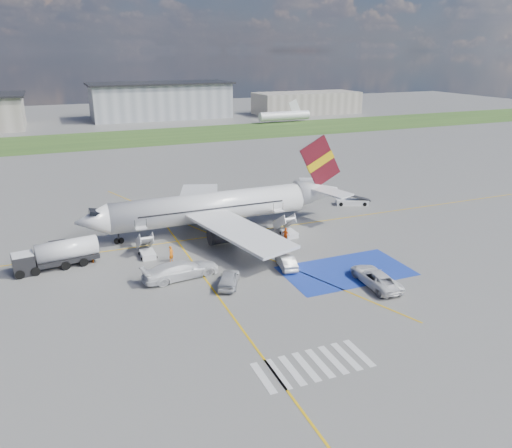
# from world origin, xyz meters

# --- Properties ---
(ground) EXTENTS (400.00, 400.00, 0.00)m
(ground) POSITION_xyz_m (0.00, 0.00, 0.00)
(ground) COLOR #60605E
(ground) RESTS_ON ground
(grass_strip) EXTENTS (400.00, 30.00, 0.01)m
(grass_strip) POSITION_xyz_m (0.00, 95.00, 0.01)
(grass_strip) COLOR #2D4C1E
(grass_strip) RESTS_ON ground
(taxiway_line_main) EXTENTS (120.00, 0.20, 0.01)m
(taxiway_line_main) POSITION_xyz_m (0.00, 12.00, 0.01)
(taxiway_line_main) COLOR gold
(taxiway_line_main) RESTS_ON ground
(taxiway_line_cross) EXTENTS (0.20, 60.00, 0.01)m
(taxiway_line_cross) POSITION_xyz_m (-5.00, -10.00, 0.01)
(taxiway_line_cross) COLOR gold
(taxiway_line_cross) RESTS_ON ground
(taxiway_line_diag) EXTENTS (20.71, 56.45, 0.01)m
(taxiway_line_diag) POSITION_xyz_m (0.00, 12.00, 0.01)
(taxiway_line_diag) COLOR gold
(taxiway_line_diag) RESTS_ON ground
(staging_box) EXTENTS (14.00, 8.00, 0.01)m
(staging_box) POSITION_xyz_m (10.00, -4.00, 0.01)
(staging_box) COLOR #1A349C
(staging_box) RESTS_ON ground
(crosswalk) EXTENTS (9.00, 4.00, 0.01)m
(crosswalk) POSITION_xyz_m (-1.80, -18.00, 0.01)
(crosswalk) COLOR silver
(crosswalk) RESTS_ON ground
(terminal_centre) EXTENTS (48.00, 18.00, 12.00)m
(terminal_centre) POSITION_xyz_m (20.00, 135.00, 6.00)
(terminal_centre) COLOR gray
(terminal_centre) RESTS_ON ground
(terminal_east) EXTENTS (40.00, 16.00, 8.00)m
(terminal_east) POSITION_xyz_m (75.00, 128.00, 4.00)
(terminal_east) COLOR gray
(terminal_east) RESTS_ON ground
(airliner) EXTENTS (36.81, 32.95, 11.92)m
(airliner) POSITION_xyz_m (1.51, 14.00, 3.39)
(airliner) COLOR silver
(airliner) RESTS_ON ground
(airstairs_fwd) EXTENTS (1.90, 5.20, 3.60)m
(airstairs_fwd) POSITION_xyz_m (-9.50, 8.70, 0.62)
(airstairs_fwd) COLOR silver
(airstairs_fwd) RESTS_ON ground
(airstairs_aft) EXTENTS (1.90, 5.20, 3.60)m
(airstairs_aft) POSITION_xyz_m (9.00, 8.70, 0.62)
(airstairs_aft) COLOR silver
(airstairs_aft) RESTS_ON ground
(fuel_tanker) EXTENTS (9.22, 3.62, 3.06)m
(fuel_tanker) POSITION_xyz_m (-19.35, 9.19, 1.29)
(fuel_tanker) COLOR black
(fuel_tanker) RESTS_ON ground
(gpu_cart) EXTENTS (2.04, 1.38, 1.65)m
(gpu_cart) POSITION_xyz_m (-19.17, 13.25, 0.74)
(gpu_cart) COLOR silver
(gpu_cart) RESTS_ON ground
(belt_loader) EXTENTS (5.49, 3.50, 1.60)m
(belt_loader) POSITION_xyz_m (24.44, 17.18, 0.40)
(belt_loader) COLOR silver
(belt_loader) RESTS_ON ground
(car_silver_a) EXTENTS (3.87, 5.03, 1.60)m
(car_silver_a) POSITION_xyz_m (-3.20, -2.51, 0.80)
(car_silver_a) COLOR #A9AAB0
(car_silver_a) RESTS_ON ground
(car_silver_b) EXTENTS (2.33, 4.69, 1.48)m
(car_silver_b) POSITION_xyz_m (4.24, -0.68, 0.74)
(car_silver_b) COLOR #A8A9AF
(car_silver_b) RESTS_ON ground
(van_white_a) EXTENTS (2.87, 5.68, 2.08)m
(van_white_a) POSITION_xyz_m (10.96, -8.04, 1.04)
(van_white_a) COLOR silver
(van_white_a) RESTS_ON ground
(van_white_b) EXTENTS (6.57, 3.35, 2.46)m
(van_white_b) POSITION_xyz_m (-7.26, 1.25, 1.23)
(van_white_b) COLOR silver
(van_white_b) RESTS_ON ground
(crew_fwd) EXTENTS (0.83, 0.80, 1.92)m
(crew_fwd) POSITION_xyz_m (-7.22, 5.91, 0.96)
(crew_fwd) COLOR orange
(crew_fwd) RESTS_ON ground
(crew_nose) EXTENTS (0.73, 0.87, 1.62)m
(crew_nose) POSITION_xyz_m (-15.73, 9.13, 0.81)
(crew_nose) COLOR orange
(crew_nose) RESTS_ON ground
(crew_aft) EXTENTS (0.92, 1.21, 1.92)m
(crew_aft) POSITION_xyz_m (7.65, 6.54, 0.96)
(crew_aft) COLOR #E7580C
(crew_aft) RESTS_ON ground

